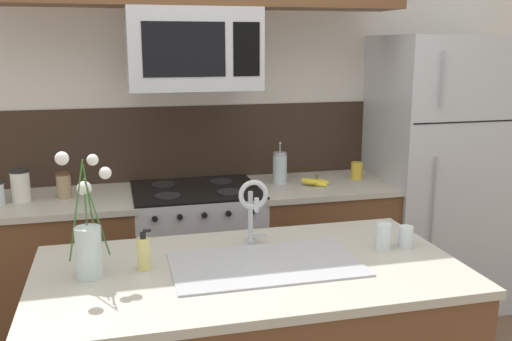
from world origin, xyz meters
The scene contains 18 objects.
rear_partition centered at (0.30, 1.28, 1.30)m, with size 5.20×0.10×2.60m, color silver.
splash_band centered at (0.00, 1.22, 1.15)m, with size 3.30×0.01×0.48m, color #332319.
back_counter_left centered at (-0.80, 0.90, 0.46)m, with size 0.87×0.65×0.91m.
back_counter_right centered at (0.80, 0.90, 0.46)m, with size 0.88×0.65×0.91m.
stove_range centered at (0.00, 0.90, 0.46)m, with size 0.76×0.64×0.93m.
microwave centered at (0.00, 0.88, 1.75)m, with size 0.74×0.40×0.46m.
refrigerator centered at (1.68, 0.92, 0.92)m, with size 0.89×0.74×1.83m.
storage_jar_medium centered at (-0.99, 0.90, 1.00)m, with size 0.10×0.10×0.19m.
storage_jar_short centered at (-0.76, 0.92, 0.99)m, with size 0.08×0.08×0.15m.
banana_bunch centered at (0.76, 0.84, 0.93)m, with size 0.19×0.15×0.08m.
french_press centered at (0.55, 0.96, 1.01)m, with size 0.09×0.09×0.27m.
coffee_tin centered at (1.08, 0.95, 0.97)m, with size 0.08×0.08×0.11m, color gold.
kitchen_sink centered at (0.10, -0.35, 0.84)m, with size 0.76×0.44×0.16m.
sink_faucet centered at (0.10, -0.13, 1.11)m, with size 0.14×0.14×0.31m.
dish_soap_bottle centered at (-0.38, -0.28, 0.98)m, with size 0.06×0.05×0.16m.
drinking_glass centered at (0.65, -0.30, 0.97)m, with size 0.07×0.07×0.11m.
spare_glass centered at (0.75, -0.30, 0.96)m, with size 0.06×0.06×0.09m.
flower_vase centered at (-0.58, -0.30, 1.05)m, with size 0.20×0.14×0.49m.
Camera 1 is at (-0.47, -2.44, 1.79)m, focal length 40.00 mm.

